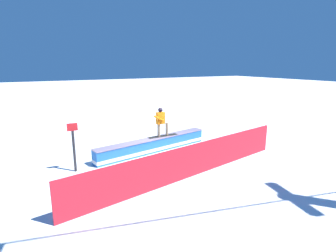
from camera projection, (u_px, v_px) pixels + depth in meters
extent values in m
plane|color=white|center=(154.00, 151.00, 13.23)|extent=(120.00, 120.00, 0.00)
cube|color=blue|center=(154.00, 145.00, 13.16)|extent=(6.17, 1.68, 0.64)
cube|color=white|center=(154.00, 148.00, 13.20)|extent=(6.18, 1.69, 0.15)
cube|color=gray|center=(154.00, 138.00, 13.08)|extent=(6.18, 1.74, 0.04)
cube|color=black|center=(163.00, 136.00, 13.43)|extent=(1.60, 0.36, 0.01)
cylinder|color=gray|center=(159.00, 130.00, 13.24)|extent=(0.15, 0.15, 0.63)
cylinder|color=gray|center=(167.00, 129.00, 13.47)|extent=(0.15, 0.15, 0.63)
cube|color=orange|center=(160.00, 118.00, 13.15)|extent=(0.41, 0.26, 0.57)
sphere|color=black|center=(160.00, 110.00, 13.06)|extent=(0.22, 0.22, 0.22)
cylinder|color=orange|center=(159.00, 118.00, 12.92)|extent=(0.53, 0.11, 0.35)
cylinder|color=orange|center=(161.00, 117.00, 13.33)|extent=(0.18, 0.10, 0.56)
cube|color=red|center=(192.00, 161.00, 10.19)|extent=(10.05, 2.01, 1.26)
cylinder|color=#262628|center=(74.00, 151.00, 10.62)|extent=(0.10, 0.10, 1.67)
cube|color=red|center=(72.00, 127.00, 10.40)|extent=(0.40, 0.04, 0.30)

